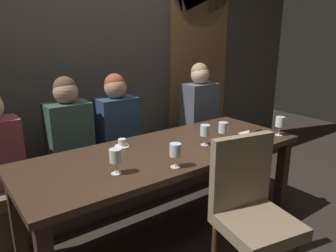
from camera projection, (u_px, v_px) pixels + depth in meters
ground at (166, 233)px, 2.64m from camera, size 9.00×9.00×0.00m
back_wall_tiled at (93, 43)px, 3.16m from camera, size 6.00×0.12×3.00m
arched_door at (199, 52)px, 3.92m from camera, size 0.90×0.05×2.55m
dining_table at (166, 160)px, 2.46m from camera, size 2.20×0.84×0.74m
banquette_bench at (123, 179)px, 3.12m from camera, size 2.50×0.44×0.45m
chair_near_side at (250, 205)px, 2.00m from camera, size 0.52×0.52×0.98m
diner_bearded at (69, 127)px, 2.70m from camera, size 0.36×0.24×0.81m
diner_far_end at (117, 119)px, 2.95m from camera, size 0.36×0.24×0.80m
diner_near_end at (199, 104)px, 3.50m from camera, size 0.36×0.24×0.84m
wine_glass_end_left at (175, 151)px, 2.08m from camera, size 0.08×0.08×0.16m
wine_glass_far_right at (280, 122)px, 2.74m from camera, size 0.08×0.08×0.16m
wine_glass_far_left at (115, 156)px, 1.98m from camera, size 0.08×0.08×0.16m
wine_glass_near_right at (223, 129)px, 2.57m from camera, size 0.08×0.08×0.16m
wine_glass_near_left at (205, 131)px, 2.50m from camera, size 0.08×0.08×0.16m
espresso_cup at (122, 144)px, 2.48m from camera, size 0.12×0.12×0.06m
dessert_plate at (254, 133)px, 2.79m from camera, size 0.19×0.19×0.05m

